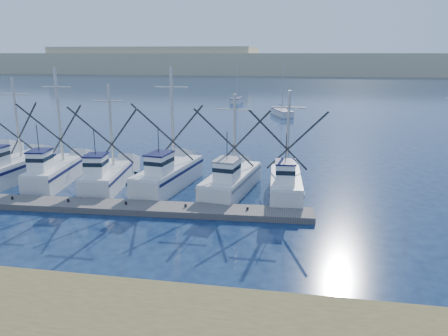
{
  "coord_description": "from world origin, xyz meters",
  "views": [
    {
      "loc": [
        4.66,
        -19.19,
        10.02
      ],
      "look_at": [
        -0.18,
        8.0,
        2.73
      ],
      "focal_mm": 35.0,
      "sensor_mm": 36.0,
      "label": 1
    }
  ],
  "objects": [
    {
      "name": "ground",
      "position": [
        0.0,
        0.0,
        0.0
      ],
      "size": [
        500.0,
        500.0,
        0.0
      ],
      "primitive_type": "plane",
      "color": "#0C1834",
      "rests_on": "ground"
    },
    {
      "name": "trawler_fleet",
      "position": [
        -10.61,
        11.17,
        0.99
      ],
      "size": [
        29.84,
        9.21,
        9.01
      ],
      "color": "silver",
      "rests_on": "ground"
    },
    {
      "name": "floating_dock",
      "position": [
        -9.43,
        6.19,
        0.2
      ],
      "size": [
        30.44,
        3.5,
        0.4
      ],
      "primitive_type": "cube",
      "rotation": [
        0.0,
        0.0,
        0.05
      ],
      "color": "#5E5854",
      "rests_on": "ground"
    },
    {
      "name": "sailboat_far",
      "position": [
        -8.73,
        71.19,
        0.5
      ],
      "size": [
        2.14,
        5.32,
        8.1
      ],
      "rotation": [
        0.0,
        0.0,
        -0.08
      ],
      "color": "silver",
      "rests_on": "ground"
    },
    {
      "name": "dune_ridge",
      "position": [
        0.0,
        210.0,
        5.0
      ],
      "size": [
        360.0,
        60.0,
        10.0
      ],
      "primitive_type": "cube",
      "color": "tan",
      "rests_on": "ground"
    },
    {
      "name": "sailboat_near",
      "position": [
        1.45,
        53.52,
        0.49
      ],
      "size": [
        4.13,
        6.87,
        8.1
      ],
      "rotation": [
        0.0,
        0.0,
        0.37
      ],
      "color": "silver",
      "rests_on": "ground"
    }
  ]
}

